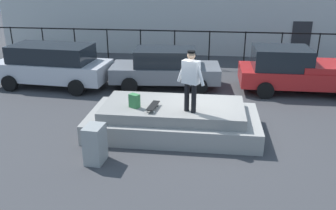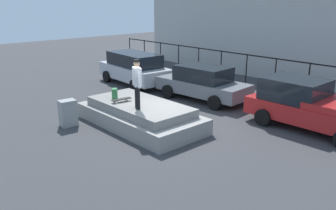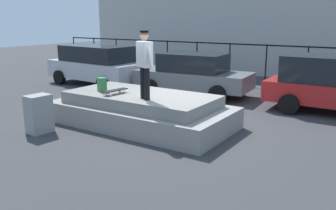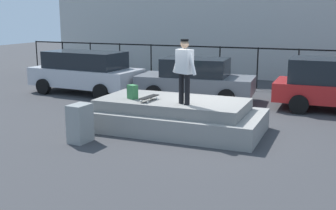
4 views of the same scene
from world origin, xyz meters
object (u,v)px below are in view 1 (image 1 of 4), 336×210
Objects in this scene: skateboarder at (191,77)px; car_silver_hatchback_near at (53,64)px; skateboard at (153,106)px; car_red_pickup_far at (297,70)px; car_grey_sedan_mid at (165,68)px; backpack at (134,101)px; utility_box at (95,144)px.

skateboarder is 7.48m from car_silver_hatchback_near.
skateboard is 6.56m from car_silver_hatchback_near.
car_red_pickup_far reaches higher than car_silver_hatchback_near.
skateboard is at bearing -86.77° from car_grey_sedan_mid.
backpack is at bearing -93.41° from car_grey_sedan_mid.
car_red_pickup_far reaches higher than backpack.
car_grey_sedan_mid is (-0.27, 4.79, -0.16)m from skateboard.
skateboarder is 6.35m from car_red_pickup_far.
utility_box is (-0.96, -6.37, -0.33)m from car_grey_sedan_mid.
car_red_pickup_far is 4.83× the size of utility_box.
car_grey_sedan_mid reaches higher than backpack.
skateboard is 0.17× the size of car_red_pickup_far.
skateboarder is 0.36× the size of car_silver_hatchback_near.
skateboarder reaches higher than car_silver_hatchback_near.
skateboarder is 3.08m from utility_box.
skateboarder is 1.39m from skateboard.
skateboarder is at bearing -36.25° from car_silver_hatchback_near.
car_red_pickup_far is 8.94m from utility_box.
car_silver_hatchback_near reaches higher than utility_box.
car_silver_hatchback_near is 4.80× the size of utility_box.
car_grey_sedan_mid is 6.45m from utility_box.
skateboarder is at bearing -2.84° from skateboard.
car_grey_sedan_mid is at bearing 115.23° from backpack.
utility_box is (-6.22, -6.41, -0.39)m from car_red_pickup_far.
backpack is at bearing 175.60° from skateboarder.
skateboarder is at bearing -74.67° from car_grey_sedan_mid.
backpack is 7.31m from car_red_pickup_far.
car_silver_hatchback_near is at bearing 164.37° from backpack.
car_grey_sedan_mid is (0.28, 4.72, -0.26)m from backpack.
utility_box is at bearing -83.79° from backpack.
backpack is 4.74m from car_grey_sedan_mid.
car_grey_sedan_mid is 5.26m from car_red_pickup_far.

